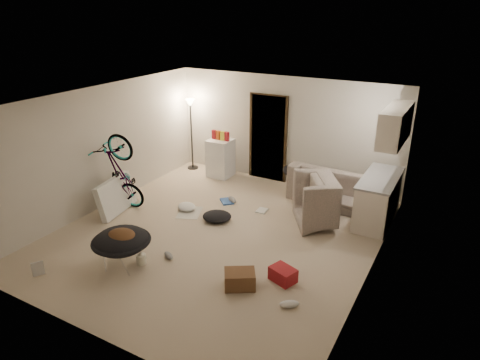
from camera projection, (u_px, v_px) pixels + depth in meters
The scene contains 38 objects.
floor at pixel (218, 235), 7.94m from camera, with size 5.50×6.00×0.02m, color #C0AD93.
ceiling at pixel (214, 100), 6.98m from camera, with size 5.50×6.00×0.02m, color white.
wall_back at pixel (285, 131), 9.89m from camera, with size 5.50×0.02×2.50m, color beige.
wall_front at pixel (80, 252), 5.02m from camera, with size 5.50×0.02×2.50m, color beige.
wall_left at pixel (101, 148), 8.70m from camera, with size 0.02×6.00×2.50m, color beige.
wall_right at pixel (377, 205), 6.22m from camera, with size 0.02×6.00×2.50m, color beige.
doorway at pixel (268, 138), 10.13m from camera, with size 0.85×0.10×2.04m, color black.
door_trim at pixel (268, 138), 10.10m from camera, with size 0.97×0.04×2.10m, color black.
floor_lamp at pixel (191, 119), 10.66m from camera, with size 0.28×0.28×1.81m.
kitchen_counter at pixel (378, 200), 8.29m from camera, with size 0.60×1.50×0.88m, color silver.
counter_top at pixel (381, 178), 8.12m from camera, with size 0.64×1.54×0.04m, color gray.
kitchen_uppers at pixel (395, 125), 7.66m from camera, with size 0.38×1.40×0.65m, color silver.
sofa at pixel (336, 189), 9.14m from camera, with size 1.97×0.77×0.58m, color #3A423A.
armchair at pixel (333, 206), 8.24m from camera, with size 1.08×0.94×0.70m, color #3A423A.
bicycle at pixel (122, 188), 8.80m from camera, with size 0.59×1.69×0.89m, color black.
book_asset at pixel (33, 277), 6.68m from camera, with size 0.18×0.25×0.02m, color maroon.
mini_fridge at pixel (221, 158), 10.49m from camera, with size 0.55×0.55×0.93m, color white.
snack_box_0 at pixel (214, 136), 10.36m from camera, with size 0.10×0.07×0.30m, color maroon.
snack_box_1 at pixel (218, 137), 10.31m from camera, with size 0.10×0.07×0.30m, color #BD4D17.
snack_box_2 at pixel (223, 137), 10.25m from camera, with size 0.10×0.07×0.30m, color yellow.
snack_box_3 at pixel (227, 138), 10.20m from camera, with size 0.10×0.07×0.30m, color maroon.
saucer_chair at pixel (122, 246), 6.81m from camera, with size 0.93×0.93×0.66m.
hoodie at pixel (122, 236), 6.68m from camera, with size 0.48×0.40×0.22m, color #50311B.
sofa_drape at pixel (295, 171), 9.48m from camera, with size 0.56×0.46×0.28m, color black.
tv_box at pixel (116, 196), 8.67m from camera, with size 0.13×1.08×0.71m, color silver.
drink_case_a at pixel (240, 279), 6.41m from camera, with size 0.46×0.33×0.26m, color brown.
drink_case_b at pixel (283, 274), 6.56m from camera, with size 0.38×0.28×0.22m, color maroon.
juicer at pixel (141, 258), 7.01m from camera, with size 0.16×0.16×0.23m.
newspaper at pixel (190, 212), 8.76m from camera, with size 0.44×0.58×0.01m, color beige.
book_blue at pixel (227, 201), 9.23m from camera, with size 0.24×0.33×0.03m, color #2B519B.
book_white at pixel (262, 211), 8.82m from camera, with size 0.20×0.26×0.02m, color silver.
shoe_1 at pixel (232, 200), 9.21m from camera, with size 0.30×0.12×0.11m, color slate.
shoe_2 at pixel (125, 244), 7.53m from camera, with size 0.25×0.10×0.09m, color #2B519B.
shoe_3 at pixel (169, 255), 7.18m from camera, with size 0.25×0.10×0.09m, color slate.
shoe_4 at pixel (289, 304), 6.01m from camera, with size 0.29×0.12×0.11m, color white.
clothes_lump_a at pixel (217, 216), 8.41m from camera, with size 0.57×0.49×0.18m, color black.
clothes_lump_b at pixel (302, 190), 9.67m from camera, with size 0.47×0.41×0.14m, color black.
clothes_lump_c at pixel (187, 207), 8.88m from camera, with size 0.41×0.35×0.13m, color silver.
Camera 1 is at (3.74, -5.88, 3.95)m, focal length 32.00 mm.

